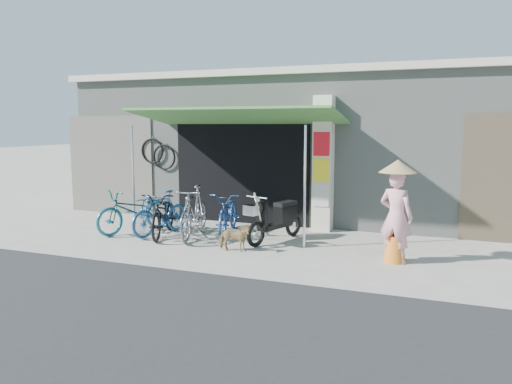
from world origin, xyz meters
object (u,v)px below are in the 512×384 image
at_px(street_dog, 234,238).
at_px(nun, 396,212).
at_px(bike_teal, 135,210).
at_px(bike_silver, 194,212).
at_px(moped, 277,219).
at_px(bike_navy, 229,213).
at_px(bike_black, 164,214).
at_px(bike_blue, 161,213).

relative_size(street_dog, nun, 0.35).
height_order(bike_teal, bike_silver, bike_silver).
bearing_deg(bike_silver, moped, 0.20).
relative_size(bike_teal, nun, 1.05).
xyz_separation_m(bike_navy, moped, (1.21, -0.30, -0.01)).
bearing_deg(bike_navy, moped, -27.03).
xyz_separation_m(bike_black, street_dog, (1.94, -0.67, -0.22)).
distance_m(bike_black, street_dog, 2.06).
bearing_deg(moped, bike_teal, -155.68).
bearing_deg(bike_blue, bike_silver, 15.54).
height_order(bike_silver, nun, nun).
distance_m(bike_blue, street_dog, 2.20).
bearing_deg(bike_black, nun, -22.60).
xyz_separation_m(street_dog, moped, (0.47, 1.09, 0.19)).
bearing_deg(bike_navy, bike_black, -162.31).
height_order(bike_black, nun, nun).
relative_size(bike_blue, bike_silver, 0.87).
bearing_deg(bike_teal, moped, 27.77).
bearing_deg(street_dog, bike_navy, 17.11).
bearing_deg(moped, nun, 1.15).
bearing_deg(moped, street_dog, -94.71).
xyz_separation_m(bike_black, moped, (2.41, 0.42, -0.03)).
height_order(bike_navy, moped, moped).
relative_size(bike_teal, bike_black, 1.02).
height_order(bike_blue, bike_silver, bike_silver).
relative_size(bike_silver, nun, 1.02).
distance_m(moped, nun, 2.57).
xyz_separation_m(moped, nun, (2.42, -0.76, 0.43)).
bearing_deg(bike_teal, bike_silver, 21.04).
xyz_separation_m(bike_silver, nun, (4.14, -0.41, 0.33)).
bearing_deg(bike_silver, street_dog, -42.06).
xyz_separation_m(bike_teal, street_dog, (2.74, -0.77, -0.23)).
bearing_deg(bike_teal, street_dog, 6.28).
height_order(bike_blue, moped, moped).
bearing_deg(bike_silver, bike_blue, 168.68).
bearing_deg(bike_blue, street_dog, -4.35).
distance_m(bike_black, bike_silver, 0.70).
bearing_deg(street_dog, bike_teal, 63.42).
bearing_deg(nun, bike_silver, 12.34).
bearing_deg(nun, bike_blue, 13.24).
bearing_deg(street_dog, bike_silver, 48.33).
bearing_deg(bike_teal, bike_blue, 19.99).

